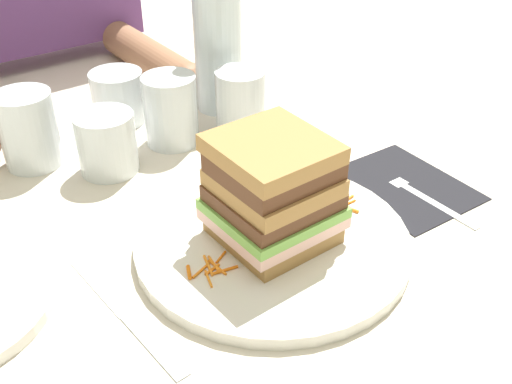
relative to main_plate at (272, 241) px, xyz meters
The scene contains 28 objects.
ground_plane 0.02m from the main_plate, 140.74° to the right, with size 3.00×3.00×0.00m, color beige.
main_plate is the anchor object (origin of this frame).
sandwich 0.06m from the main_plate, 125.30° to the left, with size 0.12×0.11×0.12m.
carrot_shred_0 0.09m from the main_plate, behind, with size 0.00×0.00×0.03m, color orange.
carrot_shred_1 0.08m from the main_plate, behind, with size 0.00×0.00×0.03m, color orange.
carrot_shred_2 0.08m from the main_plate, behind, with size 0.00×0.00×0.02m, color orange.
carrot_shred_3 0.09m from the main_plate, 168.54° to the right, with size 0.00×0.00×0.02m, color orange.
carrot_shred_4 0.07m from the main_plate, behind, with size 0.00×0.00×0.02m, color orange.
carrot_shred_5 0.08m from the main_plate, behind, with size 0.00×0.00×0.03m, color orange.
carrot_shred_6 0.10m from the main_plate, behind, with size 0.00×0.00×0.02m, color orange.
carrot_shred_7 0.08m from the main_plate, 166.19° to the right, with size 0.00×0.00×0.03m, color orange.
carrot_shred_8 0.08m from the main_plate, behind, with size 0.00×0.00×0.03m, color orange.
carrot_shred_9 0.08m from the main_plate, ahead, with size 0.00×0.00×0.02m, color orange.
carrot_shred_10 0.09m from the main_plate, 15.95° to the left, with size 0.00×0.00×0.02m, color orange.
carrot_shred_11 0.07m from the main_plate, ahead, with size 0.00×0.00×0.02m, color orange.
carrot_shred_12 0.08m from the main_plate, ahead, with size 0.00×0.00×0.03m, color orange.
carrot_shred_13 0.11m from the main_plate, ahead, with size 0.00×0.00×0.03m, color orange.
carrot_shred_14 0.10m from the main_plate, ahead, with size 0.00×0.00×0.03m, color orange.
carrot_shred_15 0.11m from the main_plate, ahead, with size 0.00×0.00×0.02m, color orange.
napkin_dark 0.20m from the main_plate, ahead, with size 0.13×0.16×0.00m, color black.
fork 0.21m from the main_plate, ahead, with size 0.02×0.17×0.00m.
knife 0.17m from the main_plate, behind, with size 0.03×0.20×0.00m.
juice_glass 0.26m from the main_plate, 62.62° to the left, with size 0.07×0.07×0.09m.
water_bottle 0.37m from the main_plate, 66.00° to the left, with size 0.07×0.07×0.28m.
empty_tumbler_0 0.36m from the main_plate, 114.32° to the left, with size 0.07×0.07×0.10m, color silver.
empty_tumbler_1 0.27m from the main_plate, 83.69° to the left, with size 0.07×0.07×0.10m, color silver.
empty_tumbler_2 0.37m from the main_plate, 90.17° to the left, with size 0.08×0.08×0.08m, color silver.
empty_tumbler_3 0.26m from the main_plate, 106.37° to the left, with size 0.07×0.07×0.08m, color silver.
Camera 1 is at (-0.30, -0.39, 0.41)m, focal length 42.60 mm.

